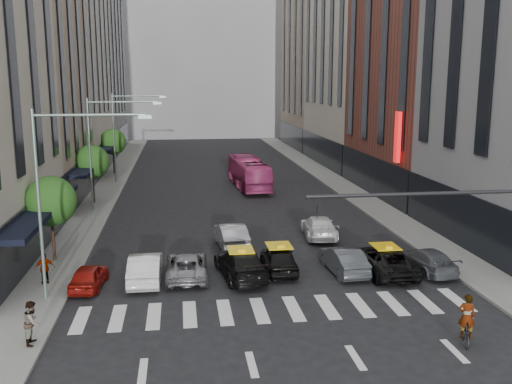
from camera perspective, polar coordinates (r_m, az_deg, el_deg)
name	(u,v)px	position (r m, az deg, el deg)	size (l,w,h in m)	color
ground	(287,323)	(25.57, 3.12, -12.91)	(160.00, 160.00, 0.00)	black
sidewalk_left	(104,194)	(54.39, -14.98, -0.22)	(3.00, 96.00, 0.15)	slate
sidewalk_right	(345,188)	(56.24, 8.93, 0.40)	(3.00, 96.00, 0.15)	slate
building_left_b	(26,61)	(52.47, -22.03, 12.07)	(8.00, 16.00, 24.00)	tan
building_left_c	(63,11)	(70.47, -18.72, 16.74)	(8.00, 20.00, 36.00)	beige
building_left_d	(90,48)	(88.94, -16.26, 13.65)	(8.00, 18.00, 30.00)	gray
building_right_b	(419,51)	(54.41, 15.99, 13.43)	(8.00, 18.00, 26.00)	brown
building_right_d	(318,56)	(90.58, 6.18, 13.33)	(8.00, 18.00, 28.00)	tan
building_far	(201,38)	(108.29, -5.51, 15.09)	(30.00, 10.00, 36.00)	gray
tree_near	(51,201)	(34.41, -19.84, -0.87)	(2.88, 2.88, 4.95)	black
tree_mid	(92,162)	(49.93, -16.09, 2.91)	(2.88, 2.88, 4.95)	black
tree_far	(113,142)	(65.69, -14.12, 4.88)	(2.88, 2.88, 4.95)	black
streetlamp_near	(59,179)	(27.87, -19.14, 1.20)	(5.38, 0.25, 9.00)	gray
streetlamp_mid	(103,143)	(43.52, -15.07, 4.80)	(5.38, 0.25, 9.00)	gray
streetlamp_far	(123,126)	(59.36, -13.15, 6.48)	(5.38, 0.25, 9.00)	gray
traffic_signal	(471,223)	(25.77, 20.74, -2.93)	(10.10, 0.20, 6.00)	black
liberty_sign	(398,137)	(46.41, 13.98, 5.34)	(0.30, 0.70, 4.00)	red
car_red	(89,276)	(30.48, -16.37, -8.08)	(1.47, 3.64, 1.24)	maroon
car_white_front	(145,267)	(30.67, -11.00, -7.41)	(1.62, 4.65, 1.53)	silver
car_silver	(187,266)	(30.94, -6.94, -7.33)	(2.19, 4.74, 1.32)	gray
taxi_left	(241,264)	(30.71, -1.54, -7.19)	(2.14, 5.25, 1.52)	black
taxi_center	(279,259)	(31.62, 2.30, -6.70)	(1.74, 4.33, 1.47)	black
car_grey_mid	(343,260)	(31.84, 8.73, -6.72)	(1.53, 4.38, 1.44)	#3A3D41
taxi_right	(385,260)	(32.23, 12.74, -6.62)	(2.45, 5.31, 1.47)	black
car_grey_curb	(427,260)	(33.04, 16.72, -6.54)	(1.83, 4.50, 1.31)	#484B51
car_row2_left	(231,235)	(36.22, -2.52, -4.32)	(1.63, 4.68, 1.54)	#A8A8AD
car_row2_right	(319,227)	(38.66, 6.31, -3.46)	(2.02, 4.97, 1.44)	white
bus	(249,173)	(55.87, -0.74, 1.92)	(2.48, 10.61, 2.96)	#BC3774
motorcycle	(465,334)	(25.00, 20.20, -13.17)	(0.55, 1.57, 0.82)	black
rider	(468,303)	(24.50, 20.42, -10.32)	(0.67, 0.44, 1.84)	gray
pedestrian_near	(32,322)	(24.67, -21.46, -12.04)	(0.85, 0.66, 1.75)	gray
pedestrian_far	(45,268)	(31.30, -20.37, -7.15)	(0.96, 0.40, 1.64)	gray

